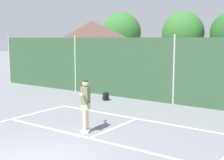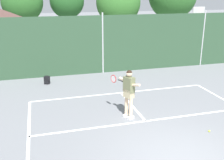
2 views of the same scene
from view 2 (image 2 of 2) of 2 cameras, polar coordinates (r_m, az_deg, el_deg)
ground_plane at (r=8.04m, az=14.19°, el=-16.19°), size 120.00×120.00×0.00m
court_markings at (r=8.51m, az=12.01°, el=-13.92°), size 8.30×11.10×0.01m
chainlink_fence at (r=15.36m, az=-1.99°, el=7.53°), size 26.09×0.09×3.44m
basketball_hoop at (r=20.10m, az=17.68°, el=11.12°), size 0.90×0.67×3.55m
tennis_player at (r=9.72m, az=3.56°, el=-2.10°), size 0.73×1.29×1.85m
tennis_ball at (r=9.72m, az=20.02°, el=-10.18°), size 0.07×0.07×0.07m
backpack_black at (r=14.11m, az=-13.71°, el=-0.04°), size 0.32×0.30×0.46m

